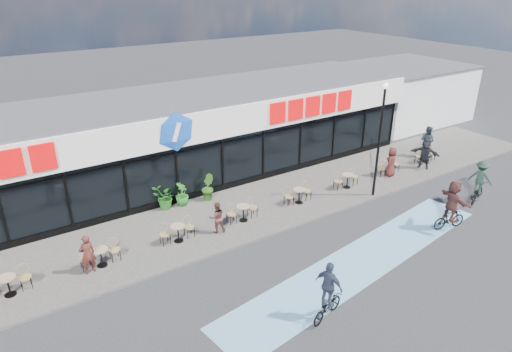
{
  "coord_description": "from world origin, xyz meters",
  "views": [
    {
      "loc": [
        -7.77,
        -11.81,
        10.39
      ],
      "look_at": [
        2.25,
        3.5,
        2.24
      ],
      "focal_mm": 32.0,
      "sensor_mm": 36.0,
      "label": 1
    }
  ],
  "objects_px": {
    "lamp_post": "(380,132)",
    "cyclist_a": "(452,206)",
    "cyclist_b": "(479,185)",
    "potted_plant_left": "(182,194)",
    "pedestrian_c": "(391,162)",
    "pedestrian_a": "(425,154)",
    "patron_right": "(217,217)",
    "potted_plant_right": "(207,187)",
    "potted_plant_mid": "(164,198)",
    "pedestrian_b": "(427,141)",
    "patron_left": "(87,254)"
  },
  "relations": [
    {
      "from": "pedestrian_a",
      "to": "pedestrian_c",
      "type": "relative_size",
      "value": 1.06
    },
    {
      "from": "potted_plant_left",
      "to": "pedestrian_c",
      "type": "bearing_deg",
      "value": -15.63
    },
    {
      "from": "lamp_post",
      "to": "cyclist_b",
      "type": "distance_m",
      "value": 5.63
    },
    {
      "from": "potted_plant_mid",
      "to": "cyclist_b",
      "type": "relative_size",
      "value": 0.53
    },
    {
      "from": "cyclist_a",
      "to": "potted_plant_left",
      "type": "bearing_deg",
      "value": 137.16
    },
    {
      "from": "patron_right",
      "to": "cyclist_a",
      "type": "bearing_deg",
      "value": 163.4
    },
    {
      "from": "potted_plant_mid",
      "to": "pedestrian_c",
      "type": "height_order",
      "value": "pedestrian_c"
    },
    {
      "from": "lamp_post",
      "to": "potted_plant_left",
      "type": "xyz_separation_m",
      "value": [
        -8.56,
        4.3,
        -2.78
      ]
    },
    {
      "from": "potted_plant_mid",
      "to": "patron_left",
      "type": "bearing_deg",
      "value": -143.65
    },
    {
      "from": "potted_plant_mid",
      "to": "pedestrian_a",
      "type": "bearing_deg",
      "value": -13.52
    },
    {
      "from": "patron_right",
      "to": "pedestrian_c",
      "type": "xyz_separation_m",
      "value": [
        10.93,
        0.05,
        0.11
      ]
    },
    {
      "from": "lamp_post",
      "to": "patron_right",
      "type": "bearing_deg",
      "value": 172.22
    },
    {
      "from": "patron_right",
      "to": "pedestrian_a",
      "type": "xyz_separation_m",
      "value": [
        13.41,
        -0.23,
        0.16
      ]
    },
    {
      "from": "lamp_post",
      "to": "potted_plant_right",
      "type": "distance_m",
      "value": 8.78
    },
    {
      "from": "potted_plant_right",
      "to": "cyclist_b",
      "type": "relative_size",
      "value": 0.61
    },
    {
      "from": "lamp_post",
      "to": "pedestrian_c",
      "type": "bearing_deg",
      "value": 24.91
    },
    {
      "from": "patron_right",
      "to": "potted_plant_mid",
      "type": "bearing_deg",
      "value": -58.07
    },
    {
      "from": "pedestrian_b",
      "to": "pedestrian_a",
      "type": "bearing_deg",
      "value": 119.62
    },
    {
      "from": "patron_left",
      "to": "pedestrian_a",
      "type": "distance_m",
      "value": 18.83
    },
    {
      "from": "potted_plant_right",
      "to": "pedestrian_b",
      "type": "bearing_deg",
      "value": -8.43
    },
    {
      "from": "potted_plant_mid",
      "to": "patron_right",
      "type": "xyz_separation_m",
      "value": [
        1.06,
        -3.25,
        0.15
      ]
    },
    {
      "from": "potted_plant_mid",
      "to": "cyclist_a",
      "type": "bearing_deg",
      "value": -40.55
    },
    {
      "from": "patron_left",
      "to": "potted_plant_mid",
      "type": "bearing_deg",
      "value": -150.65
    },
    {
      "from": "potted_plant_mid",
      "to": "pedestrian_a",
      "type": "relative_size",
      "value": 0.65
    },
    {
      "from": "pedestrian_b",
      "to": "cyclist_a",
      "type": "bearing_deg",
      "value": 128.78
    },
    {
      "from": "patron_left",
      "to": "patron_right",
      "type": "height_order",
      "value": "patron_left"
    },
    {
      "from": "lamp_post",
      "to": "cyclist_a",
      "type": "distance_m",
      "value": 4.69
    },
    {
      "from": "potted_plant_right",
      "to": "pedestrian_a",
      "type": "bearing_deg",
      "value": -14.89
    },
    {
      "from": "pedestrian_a",
      "to": "cyclist_a",
      "type": "bearing_deg",
      "value": -67.59
    },
    {
      "from": "potted_plant_left",
      "to": "patron_right",
      "type": "xyz_separation_m",
      "value": [
        0.2,
        -3.16,
        0.15
      ]
    },
    {
      "from": "pedestrian_a",
      "to": "cyclist_b",
      "type": "bearing_deg",
      "value": -40.51
    },
    {
      "from": "lamp_post",
      "to": "pedestrian_b",
      "type": "xyz_separation_m",
      "value": [
        6.73,
        2.11,
        -2.4
      ]
    },
    {
      "from": "potted_plant_right",
      "to": "cyclist_a",
      "type": "distance_m",
      "value": 11.27
    },
    {
      "from": "patron_right",
      "to": "cyclist_a",
      "type": "distance_m",
      "value": 10.24
    },
    {
      "from": "potted_plant_right",
      "to": "cyclist_a",
      "type": "xyz_separation_m",
      "value": [
        7.69,
        -8.23,
        0.38
      ]
    },
    {
      "from": "potted_plant_left",
      "to": "cyclist_b",
      "type": "bearing_deg",
      "value": -30.95
    },
    {
      "from": "potted_plant_right",
      "to": "patron_right",
      "type": "relative_size",
      "value": 0.91
    },
    {
      "from": "lamp_post",
      "to": "patron_right",
      "type": "relative_size",
      "value": 3.98
    },
    {
      "from": "potted_plant_mid",
      "to": "cyclist_a",
      "type": "distance_m",
      "value": 13.0
    },
    {
      "from": "patron_left",
      "to": "patron_right",
      "type": "bearing_deg",
      "value": 172.58
    },
    {
      "from": "patron_left",
      "to": "pedestrian_a",
      "type": "bearing_deg",
      "value": 172.19
    },
    {
      "from": "potted_plant_mid",
      "to": "cyclist_b",
      "type": "height_order",
      "value": "cyclist_b"
    },
    {
      "from": "lamp_post",
      "to": "pedestrian_a",
      "type": "xyz_separation_m",
      "value": [
        5.04,
        0.92,
        -2.47
      ]
    },
    {
      "from": "potted_plant_left",
      "to": "potted_plant_right",
      "type": "height_order",
      "value": "potted_plant_right"
    },
    {
      "from": "potted_plant_mid",
      "to": "patron_left",
      "type": "height_order",
      "value": "patron_left"
    },
    {
      "from": "lamp_post",
      "to": "patron_right",
      "type": "xyz_separation_m",
      "value": [
        -8.36,
        1.14,
        -2.63
      ]
    },
    {
      "from": "patron_left",
      "to": "cyclist_a",
      "type": "relative_size",
      "value": 0.69
    },
    {
      "from": "patron_right",
      "to": "potted_plant_left",
      "type": "bearing_deg",
      "value": -72.5
    },
    {
      "from": "potted_plant_mid",
      "to": "patron_left",
      "type": "distance_m",
      "value": 5.42
    },
    {
      "from": "potted_plant_left",
      "to": "potted_plant_right",
      "type": "relative_size",
      "value": 0.88
    }
  ]
}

